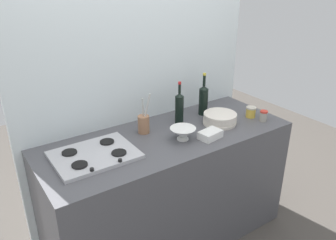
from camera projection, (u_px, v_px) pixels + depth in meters
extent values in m
plane|color=#47423D|center=(168.00, 235.00, 2.74)|extent=(6.00, 6.00, 0.00)
cube|color=#4C4C51|center=(168.00, 189.00, 2.56)|extent=(1.80, 0.70, 0.90)
cube|color=silver|center=(140.00, 80.00, 2.54)|extent=(1.90, 0.06, 2.41)
cube|color=#B2B2B7|center=(94.00, 155.00, 2.10)|extent=(0.50, 0.39, 0.02)
cylinder|color=black|center=(80.00, 165.00, 1.97)|extent=(0.09, 0.09, 0.01)
cylinder|color=black|center=(119.00, 153.00, 2.10)|extent=(0.09, 0.09, 0.01)
cylinder|color=black|center=(69.00, 152.00, 2.10)|extent=(0.09, 0.09, 0.01)
cylinder|color=black|center=(107.00, 142.00, 2.23)|extent=(0.09, 0.09, 0.01)
cylinder|color=black|center=(92.00, 169.00, 1.92)|extent=(0.02, 0.02, 0.02)
cylinder|color=black|center=(120.00, 160.00, 2.01)|extent=(0.02, 0.02, 0.02)
cylinder|color=silver|center=(219.00, 123.00, 2.55)|extent=(0.25, 0.25, 0.01)
cylinder|color=silver|center=(220.00, 122.00, 2.55)|extent=(0.25, 0.25, 0.01)
cylinder|color=silver|center=(220.00, 120.00, 2.55)|extent=(0.25, 0.25, 0.01)
cylinder|color=silver|center=(220.00, 118.00, 2.54)|extent=(0.25, 0.25, 0.01)
cylinder|color=silver|center=(220.00, 117.00, 2.54)|extent=(0.25, 0.25, 0.01)
cylinder|color=silver|center=(220.00, 116.00, 2.53)|extent=(0.25, 0.25, 0.01)
cylinder|color=silver|center=(220.00, 114.00, 2.52)|extent=(0.25, 0.25, 0.01)
cylinder|color=black|center=(179.00, 110.00, 2.52)|extent=(0.06, 0.06, 0.22)
cone|color=black|center=(179.00, 95.00, 2.47)|extent=(0.06, 0.06, 0.02)
cylinder|color=black|center=(180.00, 89.00, 2.45)|extent=(0.02, 0.02, 0.07)
cylinder|color=#B21E1E|center=(180.00, 83.00, 2.43)|extent=(0.02, 0.02, 0.02)
cylinder|color=black|center=(203.00, 102.00, 2.68)|extent=(0.07, 0.07, 0.21)
cone|color=black|center=(204.00, 87.00, 2.63)|extent=(0.07, 0.07, 0.03)
cylinder|color=black|center=(204.00, 81.00, 2.61)|extent=(0.02, 0.02, 0.09)
cylinder|color=gold|center=(205.00, 74.00, 2.59)|extent=(0.03, 0.03, 0.02)
cylinder|color=white|center=(183.00, 139.00, 2.32)|extent=(0.08, 0.08, 0.01)
cone|color=white|center=(183.00, 133.00, 2.30)|extent=(0.18, 0.18, 0.08)
cube|color=white|center=(210.00, 135.00, 2.33)|extent=(0.17, 0.13, 0.05)
cylinder|color=#996B4C|center=(144.00, 124.00, 2.39)|extent=(0.08, 0.08, 0.13)
cylinder|color=#B7B7B2|center=(143.00, 112.00, 2.37)|extent=(0.03, 0.03, 0.20)
cylinder|color=#B7B7B2|center=(146.00, 110.00, 2.34)|extent=(0.05, 0.05, 0.24)
cylinder|color=#9E998C|center=(263.00, 117.00, 2.58)|extent=(0.06, 0.06, 0.07)
cylinder|color=red|center=(264.00, 112.00, 2.56)|extent=(0.06, 0.06, 0.01)
cylinder|color=gold|center=(251.00, 113.00, 2.66)|extent=(0.07, 0.07, 0.07)
cylinder|color=beige|center=(251.00, 108.00, 2.64)|extent=(0.08, 0.08, 0.01)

